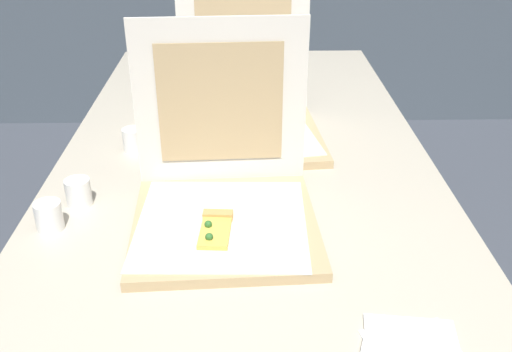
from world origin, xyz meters
name	(u,v)px	position (x,y,z in m)	size (l,w,h in m)	color
table	(247,183)	(0.00, 0.58, 0.70)	(0.98, 2.11, 0.74)	#BCB29E
pizza_box_front	(226,197)	(-0.05, 0.33, 0.80)	(0.40, 0.41, 0.41)	tan
pizza_box_middle	(251,115)	(0.01, 0.79, 0.80)	(0.42, 0.44, 0.41)	tan
cup_white_mid	(135,140)	(-0.30, 0.69, 0.78)	(0.06, 0.06, 0.06)	white
cup_white_near_center	(81,192)	(-0.38, 0.41, 0.78)	(0.06, 0.06, 0.06)	white
cup_white_far	(161,108)	(-0.26, 0.92, 0.78)	(0.06, 0.06, 0.06)	white
cup_white_near_left	(51,216)	(-0.41, 0.31, 0.78)	(0.06, 0.06, 0.06)	white
napkin_pile	(415,352)	(0.26, -0.07, 0.75)	(0.19, 0.18, 0.01)	white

